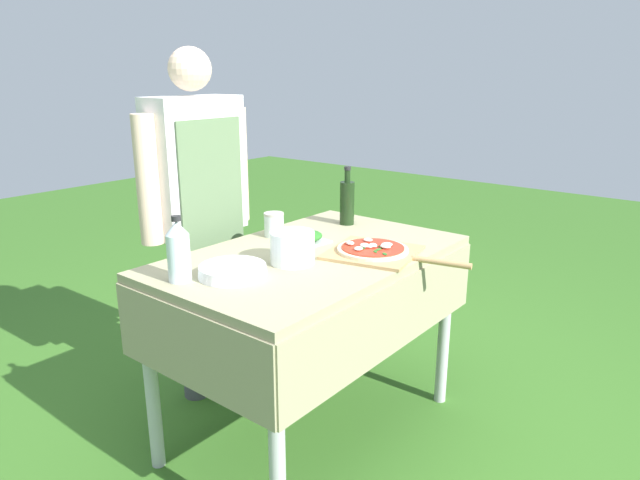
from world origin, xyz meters
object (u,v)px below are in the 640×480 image
oil_bottle (347,202)px  herb_container (306,237)px  prep_table (311,280)px  sauce_jar (274,226)px  mixing_tub (292,248)px  person_cook (198,201)px  pizza_on_peel (376,251)px  water_bottle (178,251)px  plate_stack (233,271)px

oil_bottle → herb_container: bearing=-172.0°
prep_table → sauce_jar: (0.08, 0.28, 0.16)m
mixing_tub → sauce_jar: (0.22, 0.31, -0.01)m
person_cook → oil_bottle: (0.51, -0.46, -0.03)m
person_cook → herb_container: (0.15, -0.51, -0.11)m
person_cook → mixing_tub: 0.65m
pizza_on_peel → herb_container: size_ratio=3.06×
person_cook → water_bottle: (-0.47, -0.46, -0.03)m
prep_table → plate_stack: size_ratio=5.20×
pizza_on_peel → mixing_tub: (-0.29, 0.18, 0.05)m
water_bottle → sauce_jar: size_ratio=2.21×
herb_container → pizza_on_peel: bearing=-80.5°
pizza_on_peel → sauce_jar: sauce_jar is taller
water_bottle → herb_container: size_ratio=1.22×
plate_stack → sauce_jar: bearing=27.1°
water_bottle → sauce_jar: 0.63m
prep_table → mixing_tub: size_ratio=7.53×
oil_bottle → mixing_tub: bearing=-163.0°
prep_table → oil_bottle: size_ratio=4.61×
oil_bottle → sauce_jar: bearing=161.1°
pizza_on_peel → mixing_tub: mixing_tub is taller
herb_container → mixing_tub: size_ratio=1.13×
water_bottle → plate_stack: bearing=-36.3°
herb_container → water_bottle: bearing=175.8°
water_bottle → person_cook: bearing=44.5°
water_bottle → herb_container: (0.62, -0.05, -0.08)m
water_bottle → herb_container: bearing=-4.2°
herb_container → plate_stack: size_ratio=0.78×
water_bottle → mixing_tub: 0.43m
pizza_on_peel → oil_bottle: 0.49m
prep_table → herb_container: (0.09, 0.10, 0.14)m
oil_bottle → prep_table: bearing=-161.1°
oil_bottle → plate_stack: bearing=-172.3°
water_bottle → plate_stack: water_bottle is taller
mixing_tub → plate_stack: 0.25m
water_bottle → plate_stack: (0.15, -0.11, -0.09)m
person_cook → pizza_on_peel: 0.86m
person_cook → water_bottle: size_ratio=6.96×
sauce_jar → herb_container: bearing=-87.1°
oil_bottle → herb_container: 0.37m
pizza_on_peel → sauce_jar: 0.50m
mixing_tub → plate_stack: (-0.24, 0.07, -0.04)m
person_cook → sauce_jar: person_cook is taller
sauce_jar → water_bottle: bearing=-167.9°
water_bottle → mixing_tub: size_ratio=1.38×
pizza_on_peel → oil_bottle: oil_bottle is taller
prep_table → sauce_jar: bearing=73.2°
person_cook → herb_container: size_ratio=8.49×
pizza_on_peel → oil_bottle: bearing=37.6°
herb_container → oil_bottle: bearing=8.0°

